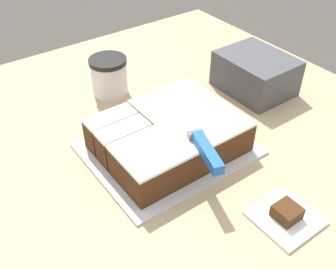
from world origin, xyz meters
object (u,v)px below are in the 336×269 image
Objects in this scene: cake_board at (168,148)px; storage_box at (255,73)px; coffee_cup at (109,76)px; cake at (169,135)px; brownie at (287,212)px; knife at (200,142)px.

storage_box reaches higher than cake_board.
cake_board is 3.39× the size of coffee_cup.
coffee_cup is (-0.29, 0.01, 0.01)m from cake.
cake is 6.64× the size of brownie.
storage_box is at bearing 101.46° from cake_board.
coffee_cup is at bearing 16.34° from knife.
brownie is at bearing 4.61° from coffee_cup.
cake_board is at bearing -2.85° from coffee_cup.
coffee_cup is 0.58m from brownie.
knife reaches higher than brownie.
cake_board is 1.17× the size of cake.
cake_board is 7.77× the size of brownie.
brownie is at bearing 11.46° from cake.
cake reaches higher than brownie.
storage_box reaches higher than cake.
knife is 0.38m from storage_box.
cake is 1.05× the size of knife.
knife reaches higher than storage_box.
cake_board is at bearing -78.54° from storage_box.
knife is (0.10, 0.00, 0.09)m from cake_board.
storage_box is at bearing 141.89° from brownie.
brownie is at bearing 11.85° from cake_board.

